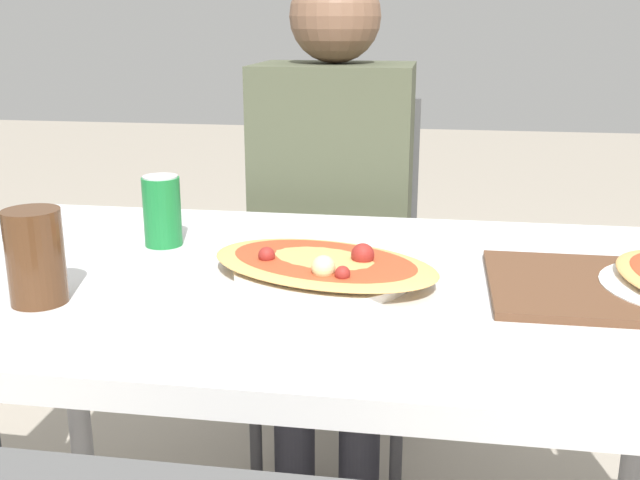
% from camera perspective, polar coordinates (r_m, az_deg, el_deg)
% --- Properties ---
extents(dining_table, '(1.31, 0.76, 0.74)m').
position_cam_1_polar(dining_table, '(1.20, -0.27, -6.17)').
color(dining_table, silver).
rests_on(dining_table, ground_plane).
extents(chair_far_seated, '(0.40, 0.40, 0.93)m').
position_cam_1_polar(chair_far_seated, '(1.92, 1.49, -1.94)').
color(chair_far_seated, '#4C4C4C').
rests_on(chair_far_seated, ground_plane).
extents(person_seated, '(0.36, 0.30, 1.23)m').
position_cam_1_polar(person_seated, '(1.75, 1.03, 3.25)').
color(person_seated, '#2D2D38').
rests_on(person_seated, ground_plane).
extents(pizza_main, '(0.42, 0.34, 0.06)m').
position_cam_1_polar(pizza_main, '(1.15, 0.28, -2.01)').
color(pizza_main, white).
rests_on(pizza_main, dining_table).
extents(soda_can, '(0.07, 0.07, 0.12)m').
position_cam_1_polar(soda_can, '(1.34, -11.94, 2.18)').
color(soda_can, '#197233').
rests_on(soda_can, dining_table).
extents(drink_glass, '(0.08, 0.08, 0.13)m').
position_cam_1_polar(drink_glass, '(1.12, -20.86, -1.20)').
color(drink_glass, '#4C2D19').
rests_on(drink_glass, dining_table).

